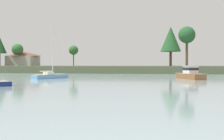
# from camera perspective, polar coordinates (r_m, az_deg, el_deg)

# --- Properties ---
(far_shore_bank) EXTENTS (198.16, 55.35, 2.19)m
(far_shore_bank) POSITION_cam_1_polar(r_m,az_deg,el_deg) (109.45, 3.69, 0.28)
(far_shore_bank) COLOR #4C563D
(far_shore_bank) RESTS_ON ground
(sailboat_skyblue) EXTENTS (5.06, 7.81, 11.89)m
(sailboat_skyblue) POSITION_cam_1_polar(r_m,az_deg,el_deg) (56.07, -12.13, -1.39)
(sailboat_skyblue) COLOR #669ECC
(sailboat_skyblue) RESTS_ON ground
(cruiser_wood) EXTENTS (5.36, 8.12, 4.25)m
(cruiser_wood) POSITION_cam_1_polar(r_m,az_deg,el_deg) (55.03, 14.91, -1.14)
(cruiser_wood) COLOR brown
(cruiser_wood) RESTS_ON ground
(mooring_buoy_green) EXTENTS (0.39, 0.39, 0.44)m
(mooring_buoy_green) POSITION_cam_1_polar(r_m,az_deg,el_deg) (65.16, 13.39, -1.21)
(mooring_buoy_green) COLOR #1E8C47
(mooring_buoy_green) RESTS_ON ground
(shore_tree_right) EXTENTS (4.29, 4.29, 8.27)m
(shore_tree_right) POSITION_cam_1_polar(r_m,az_deg,el_deg) (114.52, -18.18, 3.86)
(shore_tree_right) COLOR brown
(shore_tree_right) RESTS_ON far_shore_bank
(shore_tree_left) EXTENTS (3.82, 3.82, 8.16)m
(shore_tree_left) POSITION_cam_1_polar(r_m,az_deg,el_deg) (117.15, -7.62, 3.89)
(shore_tree_left) COLOR brown
(shore_tree_left) RESTS_ON far_shore_bank
(shore_tree_inland_b) EXTENTS (6.76, 6.76, 13.04)m
(shore_tree_inland_b) POSITION_cam_1_polar(r_m,az_deg,el_deg) (97.70, 11.53, 6.00)
(shore_tree_inland_b) COLOR brown
(shore_tree_inland_b) RESTS_ON far_shore_bank
(shore_tree_inland_a) EXTENTS (5.02, 5.02, 11.78)m
(shore_tree_inland_a) POSITION_cam_1_polar(r_m,az_deg,el_deg) (88.85, 14.58, 6.63)
(shore_tree_inland_a) COLOR brown
(shore_tree_inland_a) RESTS_ON far_shore_bank
(shore_tree_left_mid) EXTENTS (5.12, 5.12, 10.94)m
(shore_tree_left_mid) POSITION_cam_1_polar(r_m,az_deg,el_deg) (115.29, -21.35, 4.64)
(shore_tree_left_mid) COLOR brown
(shore_tree_left_mid) RESTS_ON far_shore_bank
(cottage_eastern) EXTENTS (11.29, 9.31, 5.58)m
(cottage_eastern) POSITION_cam_1_polar(r_m,az_deg,el_deg) (117.82, -17.19, 2.23)
(cottage_eastern) COLOR #9E998E
(cottage_eastern) RESTS_ON far_shore_bank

